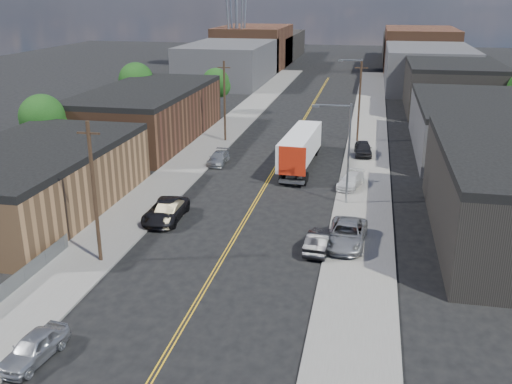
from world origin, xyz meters
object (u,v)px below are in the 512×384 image
at_px(car_left_a, 34,348).
at_px(car_left_d, 219,158).
at_px(car_right_oncoming, 320,241).
at_px(semi_truck, 302,145).
at_px(car_right_lot_b, 351,181).
at_px(car_left_c, 166,211).
at_px(car_ahead_truck, 305,142).
at_px(car_right_lot_c, 363,148).
at_px(car_right_lot_a, 347,234).
at_px(car_left_b, 168,213).

relative_size(car_left_a, car_left_d, 0.95).
bearing_deg(car_right_oncoming, semi_truck, -74.24).
bearing_deg(car_right_lot_b, car_left_c, -127.71).
xyz_separation_m(car_right_lot_b, car_ahead_truck, (-6.06, 14.27, -0.05)).
bearing_deg(semi_truck, car_right_lot_c, 41.49).
relative_size(car_right_oncoming, car_right_lot_a, 0.78).
height_order(semi_truck, car_right_lot_c, semi_truck).
relative_size(car_left_d, car_right_lot_a, 0.76).
distance_m(car_right_lot_a, car_right_lot_b, 13.42).
height_order(car_right_oncoming, car_ahead_truck, car_right_oncoming).
relative_size(car_right_lot_c, car_ahead_truck, 0.87).
relative_size(car_left_a, car_right_lot_b, 0.96).
bearing_deg(car_ahead_truck, car_left_c, -112.22).
relative_size(car_left_c, car_right_lot_a, 0.99).
bearing_deg(car_left_d, car_left_c, -90.21).
relative_size(car_left_c, car_right_oncoming, 1.28).
distance_m(car_right_lot_a, car_right_lot_c, 25.31).
relative_size(car_right_lot_a, car_right_lot_b, 1.34).
height_order(car_left_b, car_ahead_truck, car_left_b).
bearing_deg(car_ahead_truck, car_right_lot_a, -80.76).
distance_m(semi_truck, car_right_lot_a, 21.12).
xyz_separation_m(car_left_a, car_left_b, (0.31, 19.17, 0.06)).
xyz_separation_m(car_right_oncoming, car_ahead_truck, (-4.46, 28.78, -0.02)).
height_order(car_left_d, car_ahead_truck, car_ahead_truck).
height_order(car_left_a, car_left_c, car_left_c).
bearing_deg(car_left_b, car_ahead_truck, 71.62).
distance_m(semi_truck, car_left_c, 20.18).
bearing_deg(car_right_lot_b, car_left_a, -100.63).
bearing_deg(car_right_oncoming, car_left_c, -9.26).
bearing_deg(car_left_a, car_ahead_truck, 86.96).
relative_size(semi_truck, car_right_oncoming, 3.35).
xyz_separation_m(semi_truck, car_right_lot_b, (5.59, -6.83, -1.50)).
bearing_deg(car_ahead_truck, car_left_d, -138.27).
bearing_deg(car_ahead_truck, semi_truck, -90.04).
distance_m(car_left_b, car_right_lot_a, 14.71).
relative_size(car_left_c, car_right_lot_c, 1.27).
bearing_deg(car_right_lot_a, car_left_d, 131.68).
relative_size(car_right_oncoming, car_right_lot_c, 1.00).
bearing_deg(car_right_lot_b, car_left_d, 173.85).
bearing_deg(semi_truck, car_left_b, -112.08).
bearing_deg(semi_truck, car_right_lot_a, -70.42).
distance_m(car_left_a, car_left_b, 19.17).
xyz_separation_m(car_left_b, car_ahead_truck, (8.23, 25.68, -0.04)).
height_order(car_left_b, car_left_c, car_left_c).
relative_size(car_right_lot_a, car_right_lot_c, 1.28).
bearing_deg(car_right_lot_c, car_left_c, -128.54).
height_order(semi_truck, car_right_lot_b, semi_truck).
distance_m(semi_truck, car_left_a, 38.51).
xyz_separation_m(car_left_d, car_right_oncoming, (13.00, -20.12, 0.11)).
bearing_deg(car_left_a, car_left_b, 96.80).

